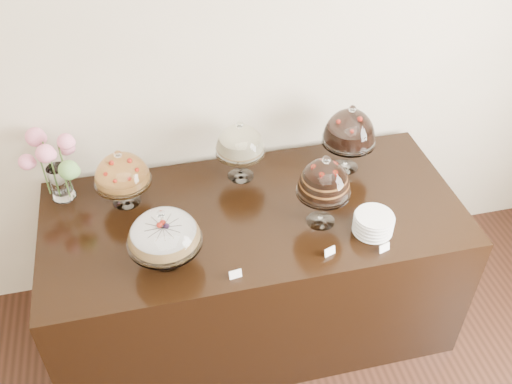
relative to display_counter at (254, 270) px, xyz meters
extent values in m
cube|color=beige|center=(-0.16, 0.55, 1.05)|extent=(5.00, 0.04, 3.00)
cube|color=black|center=(0.00, 0.00, 0.00)|extent=(2.20, 1.00, 0.90)
cone|color=white|center=(-0.48, -0.24, 0.46)|extent=(0.15, 0.15, 0.02)
cylinder|color=white|center=(-0.48, -0.24, 0.53)|extent=(0.03, 0.03, 0.10)
cylinder|color=white|center=(-0.48, -0.24, 0.58)|extent=(0.35, 0.35, 0.01)
cylinder|color=tan|center=(-0.48, -0.24, 0.62)|extent=(0.29, 0.29, 0.06)
sphere|color=#B81E0E|center=(-0.40, -0.22, 0.66)|extent=(0.02, 0.02, 0.02)
sphere|color=#B81E0E|center=(-0.54, -0.19, 0.66)|extent=(0.02, 0.02, 0.02)
sphere|color=#B81E0E|center=(-0.50, -0.32, 0.66)|extent=(0.02, 0.02, 0.02)
sphere|color=white|center=(-0.48, -0.24, 0.75)|extent=(0.04, 0.04, 0.04)
cone|color=white|center=(0.32, -0.14, 0.46)|extent=(0.15, 0.15, 0.02)
cylinder|color=white|center=(0.32, -0.14, 0.56)|extent=(0.03, 0.03, 0.17)
cylinder|color=white|center=(0.32, -0.14, 0.65)|extent=(0.27, 0.27, 0.01)
cylinder|color=black|center=(0.32, -0.14, 0.71)|extent=(0.20, 0.20, 0.11)
sphere|color=#B81E0E|center=(0.37, -0.13, 0.78)|extent=(0.02, 0.02, 0.02)
sphere|color=#B81E0E|center=(0.32, -0.09, 0.78)|extent=(0.02, 0.02, 0.02)
sphere|color=#B81E0E|center=(0.27, -0.13, 0.78)|extent=(0.02, 0.02, 0.02)
sphere|color=#B81E0E|center=(0.29, -0.19, 0.78)|extent=(0.02, 0.02, 0.02)
sphere|color=#B81E0E|center=(0.35, -0.19, 0.78)|extent=(0.02, 0.02, 0.02)
sphere|color=white|center=(0.32, -0.14, 0.85)|extent=(0.04, 0.04, 0.04)
cone|color=white|center=(0.00, 0.31, 0.46)|extent=(0.15, 0.15, 0.02)
cylinder|color=white|center=(0.00, 0.31, 0.55)|extent=(0.03, 0.03, 0.14)
cylinder|color=white|center=(0.00, 0.31, 0.62)|extent=(0.28, 0.28, 0.01)
cylinder|color=beige|center=(0.00, 0.31, 0.67)|extent=(0.21, 0.21, 0.07)
sphere|color=white|center=(0.00, 0.31, 0.79)|extent=(0.04, 0.04, 0.04)
cone|color=white|center=(0.60, 0.26, 0.46)|extent=(0.15, 0.15, 0.02)
cylinder|color=white|center=(0.60, 0.26, 0.55)|extent=(0.03, 0.03, 0.15)
cylinder|color=white|center=(0.60, 0.26, 0.63)|extent=(0.30, 0.30, 0.01)
cylinder|color=black|center=(0.60, 0.26, 0.68)|extent=(0.24, 0.24, 0.08)
sphere|color=#B81E0E|center=(0.66, 0.28, 0.73)|extent=(0.02, 0.02, 0.02)
sphere|color=#B81E0E|center=(0.55, 0.30, 0.73)|extent=(0.02, 0.02, 0.02)
sphere|color=#B81E0E|center=(0.58, 0.19, 0.73)|extent=(0.02, 0.02, 0.02)
sphere|color=white|center=(0.60, 0.26, 0.84)|extent=(0.04, 0.04, 0.04)
cone|color=white|center=(-0.64, 0.24, 0.46)|extent=(0.15, 0.15, 0.02)
cylinder|color=white|center=(-0.64, 0.24, 0.53)|extent=(0.03, 0.03, 0.11)
cylinder|color=white|center=(-0.64, 0.24, 0.59)|extent=(0.30, 0.30, 0.01)
cylinder|color=#C48239|center=(-0.64, 0.24, 0.62)|extent=(0.25, 0.25, 0.04)
sphere|color=#B81E0E|center=(-0.58, 0.26, 0.65)|extent=(0.02, 0.02, 0.02)
sphere|color=#B81E0E|center=(-0.63, 0.30, 0.65)|extent=(0.02, 0.02, 0.02)
sphere|color=#B81E0E|center=(-0.69, 0.28, 0.65)|extent=(0.02, 0.02, 0.02)
sphere|color=#B81E0E|center=(-0.71, 0.22, 0.65)|extent=(0.02, 0.02, 0.02)
sphere|color=#B81E0E|center=(-0.66, 0.17, 0.65)|extent=(0.02, 0.02, 0.02)
sphere|color=#B81E0E|center=(-0.59, 0.19, 0.65)|extent=(0.02, 0.02, 0.02)
sphere|color=white|center=(-0.64, 0.24, 0.76)|extent=(0.04, 0.04, 0.04)
cylinder|color=white|center=(-0.97, 0.36, 0.55)|extent=(0.11, 0.11, 0.20)
cylinder|color=#476B2D|center=(-0.93, 0.35, 0.65)|extent=(0.01, 0.01, 0.31)
sphere|color=pink|center=(-0.89, 0.35, 0.80)|extent=(0.09, 0.09, 0.09)
cylinder|color=#476B2D|center=(-0.94, 0.40, 0.60)|extent=(0.01, 0.01, 0.22)
sphere|color=pink|center=(-0.91, 0.44, 0.71)|extent=(0.08, 0.08, 0.08)
cylinder|color=#476B2D|center=(-1.01, 0.41, 0.63)|extent=(0.01, 0.01, 0.29)
sphere|color=pink|center=(-1.05, 0.46, 0.78)|extent=(0.10, 0.10, 0.10)
cylinder|color=#476B2D|center=(-1.03, 0.35, 0.60)|extent=(0.01, 0.01, 0.23)
sphere|color=pink|center=(-1.10, 0.34, 0.72)|extent=(0.08, 0.08, 0.08)
cylinder|color=#476B2D|center=(-0.98, 0.33, 0.63)|extent=(0.01, 0.01, 0.28)
sphere|color=pink|center=(-0.99, 0.31, 0.77)|extent=(0.10, 0.10, 0.10)
cylinder|color=#476B2D|center=(-0.93, 0.30, 0.60)|extent=(0.01, 0.01, 0.22)
sphere|color=#5D9046|center=(-0.89, 0.24, 0.71)|extent=(0.10, 0.10, 0.10)
cylinder|color=white|center=(0.55, -0.27, 0.45)|extent=(0.20, 0.20, 0.01)
cylinder|color=white|center=(0.55, -0.27, 0.47)|extent=(0.19, 0.19, 0.01)
cylinder|color=white|center=(0.55, -0.27, 0.48)|extent=(0.20, 0.20, 0.01)
cylinder|color=white|center=(0.55, -0.27, 0.49)|extent=(0.19, 0.19, 0.01)
cylinder|color=white|center=(0.55, -0.27, 0.50)|extent=(0.20, 0.20, 0.01)
cylinder|color=white|center=(0.55, -0.27, 0.51)|extent=(0.19, 0.19, 0.01)
cylinder|color=white|center=(0.55, -0.27, 0.52)|extent=(0.20, 0.20, 0.01)
cylinder|color=white|center=(0.55, -0.27, 0.53)|extent=(0.19, 0.19, 0.01)
cylinder|color=white|center=(0.55, -0.27, 0.54)|extent=(0.20, 0.20, 0.01)
cylinder|color=white|center=(0.55, -0.27, 0.55)|extent=(0.19, 0.19, 0.01)
cube|color=white|center=(-0.18, -0.42, 0.47)|extent=(0.06, 0.02, 0.04)
cube|color=white|center=(0.55, -0.42, 0.47)|extent=(0.06, 0.03, 0.04)
cube|color=white|center=(0.29, -0.38, 0.47)|extent=(0.06, 0.03, 0.04)
camera|label=1|loc=(-0.49, -2.15, 2.47)|focal=40.00mm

